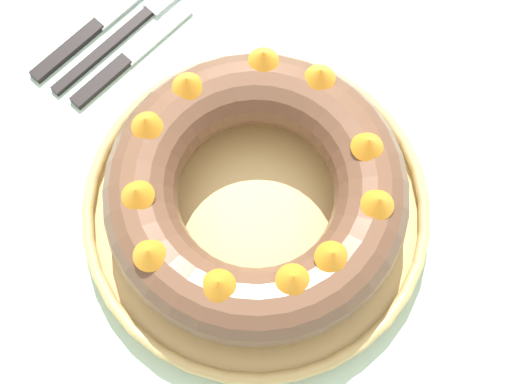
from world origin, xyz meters
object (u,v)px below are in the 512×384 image
serving_dish (256,209)px  cake_knife (123,62)px  fork (132,26)px  serving_knife (95,28)px  bundt_cake (256,192)px

serving_dish → cake_knife: bearing=173.6°
fork → serving_knife: serving_knife is taller
serving_knife → cake_knife: same height
fork → cake_knife: 0.05m
fork → bundt_cake: bearing=-17.9°
serving_dish → bundt_cake: size_ratio=1.20×
bundt_cake → cake_knife: (-0.23, 0.03, -0.06)m
serving_knife → cake_knife: 0.06m
bundt_cake → serving_knife: bundt_cake is taller
cake_knife → fork: bearing=123.5°
serving_dish → serving_knife: serving_dish is taller
serving_dish → fork: 0.27m
bundt_cake → serving_knife: size_ratio=1.35×
serving_dish → bundt_cake: bundt_cake is taller
fork → cake_knife: size_ratio=1.15×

